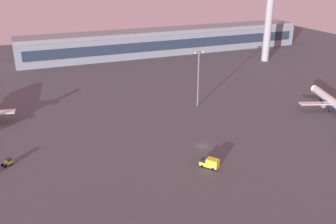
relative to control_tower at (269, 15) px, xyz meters
name	(u,v)px	position (x,y,z in m)	size (l,w,h in m)	color
ground_plane	(202,146)	(-91.55, -91.59, -28.57)	(416.00, 416.00, 0.00)	#4C4C51
terminal_building	(167,41)	(-48.69, 44.80, -20.48)	(196.39, 22.40, 16.40)	gray
control_tower	(269,15)	(0.00, 0.00, 0.00)	(8.00, 8.00, 50.26)	#A8A8B2
airplane_near_gate	(333,102)	(-26.37, -82.78, -25.02)	(27.96, 35.52, 9.39)	silver
pushback_tug	(8,162)	(-151.78, -80.20, -27.51)	(3.56, 3.19, 2.05)	yellow
catering_truck	(210,163)	(-95.99, -104.86, -26.99)	(5.26, 5.94, 3.05)	yellow
apron_light_west	(198,75)	(-75.83, -56.35, -14.83)	(4.80, 0.90, 23.86)	slate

